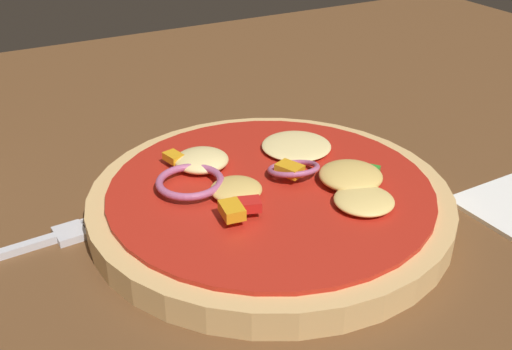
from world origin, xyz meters
TOP-DOWN VIEW (x-y plane):
  - dining_table at (0.00, 0.00)m, footprint 1.15×0.94m
  - pizza at (0.01, 0.01)m, footprint 0.24×0.24m
  - fork at (-0.16, 0.05)m, footprint 0.18×0.02m

SIDE VIEW (x-z plane):
  - dining_table at x=0.00m, z-range 0.00..0.03m
  - fork at x=-0.16m, z-range 0.03..0.03m
  - pizza at x=0.01m, z-range 0.02..0.06m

